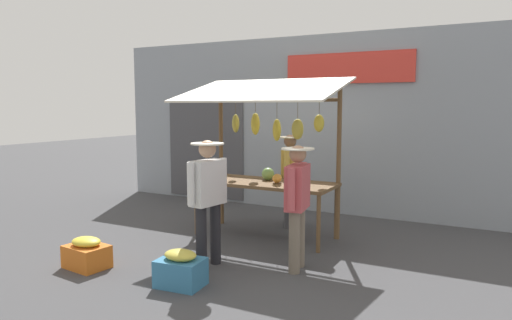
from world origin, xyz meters
The scene contains 8 objects.
ground_plane centered at (0.00, 0.00, 0.00)m, with size 40.00×40.00×0.00m, color #424244.
street_backdrop centered at (0.04, -2.20, 1.70)m, with size 9.00×0.30×3.40m.
market_stall centered at (0.00, -0.04, 1.54)m, with size 2.50×1.46×2.50m.
vendor_with_sunhat centered at (-0.09, -0.75, 0.92)m, with size 0.41×0.67×1.58m.
shopper_with_ponytail centered at (-1.05, 1.17, 0.92)m, with size 0.41×0.67×1.58m.
shopper_in_striped_shirt centered at (0.01, 1.59, 0.96)m, with size 0.42×0.69×1.63m.
produce_crate_near centered at (1.35, 2.37, 0.18)m, with size 0.58×0.46×0.40m.
produce_crate_side centered at (-0.09, 2.31, 0.20)m, with size 0.55×0.44×0.43m.
Camera 1 is at (-3.30, 6.51, 2.06)m, focal length 33.13 mm.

